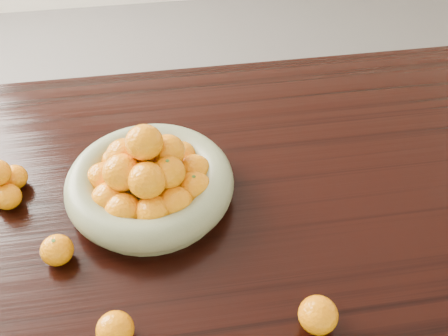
{
  "coord_description": "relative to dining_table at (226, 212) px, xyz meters",
  "views": [
    {
      "loc": [
        -0.13,
        -0.78,
        1.58
      ],
      "look_at": [
        -0.01,
        -0.02,
        0.83
      ],
      "focal_mm": 40.0,
      "sensor_mm": 36.0,
      "label": 1
    }
  ],
  "objects": [
    {
      "name": "dining_table",
      "position": [
        0.0,
        0.0,
        0.0
      ],
      "size": [
        2.0,
        1.0,
        0.75
      ],
      "color": "black",
      "rests_on": "ground"
    },
    {
      "name": "fruit_bowl",
      "position": [
        -0.17,
        -0.01,
        0.14
      ],
      "size": [
        0.37,
        0.37,
        0.19
      ],
      "rotation": [
        0.0,
        0.0,
        -0.07
      ],
      "color": "gray",
      "rests_on": "dining_table"
    },
    {
      "name": "orange_pyramid",
      "position": [
        -0.49,
        0.05,
        0.13
      ],
      "size": [
        0.11,
        0.12,
        0.1
      ],
      "rotation": [
        0.0,
        0.0,
        0.43
      ],
      "color": "orange",
      "rests_on": "dining_table"
    },
    {
      "name": "loose_orange_0",
      "position": [
        -0.36,
        -0.15,
        0.12
      ],
      "size": [
        0.06,
        0.06,
        0.06
      ],
      "primitive_type": "ellipsoid",
      "color": "orange",
      "rests_on": "dining_table"
    },
    {
      "name": "loose_orange_1",
      "position": [
        -0.25,
        -0.33,
        0.12
      ],
      "size": [
        0.07,
        0.07,
        0.06
      ],
      "primitive_type": "ellipsoid",
      "color": "orange",
      "rests_on": "dining_table"
    },
    {
      "name": "loose_orange_2",
      "position": [
        0.11,
        -0.36,
        0.12
      ],
      "size": [
        0.07,
        0.07,
        0.07
      ],
      "primitive_type": "ellipsoid",
      "color": "orange",
      "rests_on": "dining_table"
    }
  ]
}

